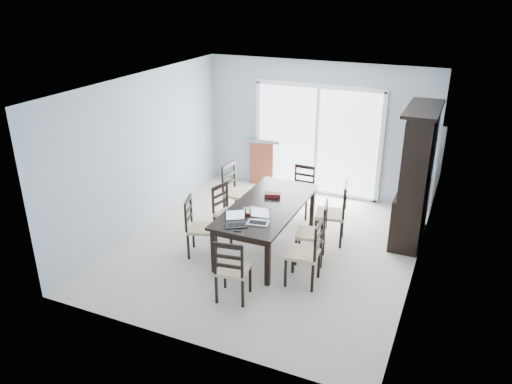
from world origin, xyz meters
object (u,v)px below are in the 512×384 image
Objects in this scene: chair_right_near at (310,246)px; laptop_dark at (236,222)px; chair_end_far at (303,185)px; cell_phone at (238,231)px; dining_table at (268,209)px; chair_right_far at (337,207)px; chair_right_mid at (317,226)px; hot_tub at (298,153)px; chair_left_far at (235,185)px; chair_left_mid at (225,206)px; laptop_silver at (258,220)px; chair_end_near at (231,264)px; game_box at (273,195)px; chair_left_near at (196,220)px; china_hutch at (416,177)px.

chair_right_near reaches higher than laptop_dark.
cell_phone is (-0.11, -2.45, 0.21)m from chair_end_far.
cell_phone is (-0.03, -1.00, 0.08)m from dining_table.
chair_right_far reaches higher than cell_phone.
chair_right_mid is 3.75m from hot_tub.
chair_right_mid is 0.72m from chair_right_far.
chair_left_far is 10.57× the size of cell_phone.
laptop_silver is at bearing 64.14° from chair_left_mid.
chair_right_far is 3.26× the size of laptop_dark.
chair_right_far is 1.52m from laptop_silver.
chair_right_near is at bearing -25.54° from laptop_dark.
cell_phone is 4.39m from hot_tub.
cell_phone is at bearing 124.60° from chair_right_mid.
dining_table is 1.56m from chair_end_near.
hot_tub is (-1.60, 4.07, -0.11)m from chair_right_near.
laptop_dark is at bearing -82.68° from hot_tub.
chair_end_far is (-0.86, 2.18, -0.05)m from chair_right_near.
chair_left_mid reaches higher than dining_table.
chair_right_mid reaches higher than game_box.
laptop_silver reaches higher than laptop_dark.
hot_tub reaches higher than cell_phone.
chair_right_far reaches higher than chair_left_far.
dining_table is 0.80m from chair_left_mid.
chair_left_near is at bearing 5.90° from chair_left_far.
chair_right_far is at bearing -149.51° from china_hutch.
cell_phone is at bearing 138.18° from chair_right_far.
chair_right_mid is 0.94m from laptop_silver.
chair_left_mid is 0.97× the size of chair_end_near.
china_hutch reaches higher than laptop_dark.
chair_left_near is 1.87m from chair_right_near.
laptop_dark is (-1.06, -0.12, 0.20)m from chair_right_near.
game_box is (-0.01, 1.30, 0.03)m from cell_phone.
china_hutch is 2.31m from chair_right_near.
laptop_silver reaches higher than cell_phone.
chair_right_mid is 10.05× the size of cell_phone.
china_hutch is at bearing 31.71° from dining_table.
chair_left_far is at bearing 162.89° from chair_left_near.
chair_right_far is 1.21m from chair_end_far.
chair_left_near is (-0.93, -0.63, -0.10)m from dining_table.
chair_end_near is (-0.80, -0.82, -0.03)m from chair_right_near.
laptop_silver is 4.09m from hot_tub.
chair_left_far is (-0.96, 0.79, -0.06)m from dining_table.
chair_right_far reaches higher than chair_end_near.
hot_tub reaches higher than dining_table.
game_box is (0.75, 0.22, 0.23)m from chair_left_mid.
chair_right_far reaches higher than chair_right_mid.
hot_tub is (-2.69, 2.09, -0.59)m from china_hutch.
china_hutch reaches higher than dining_table.
dining_table is 1.85× the size of chair_right_far.
chair_right_mid is 1.08× the size of chair_end_far.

